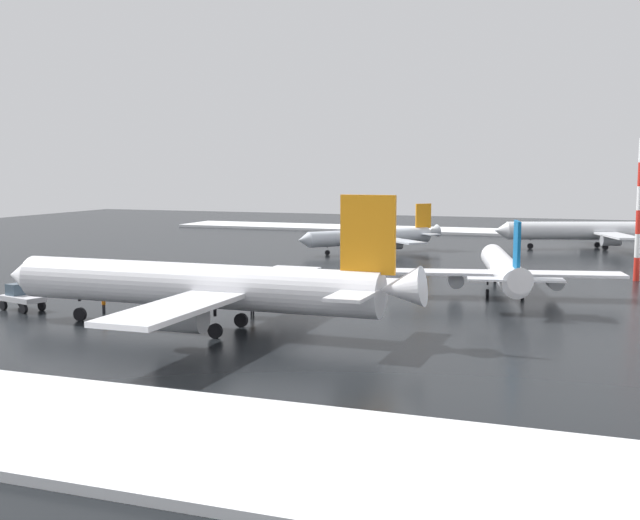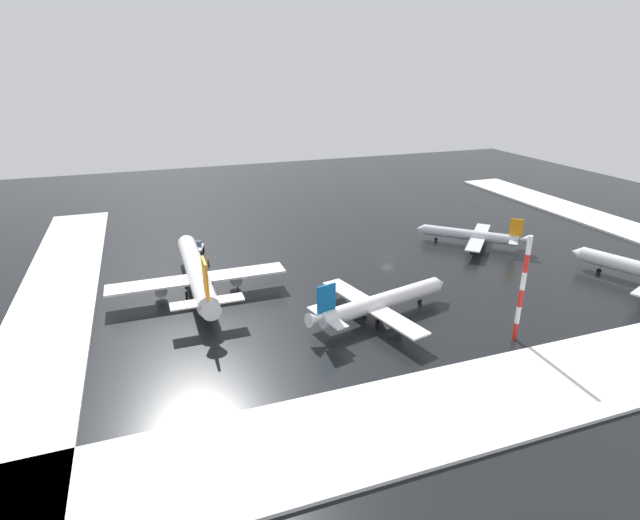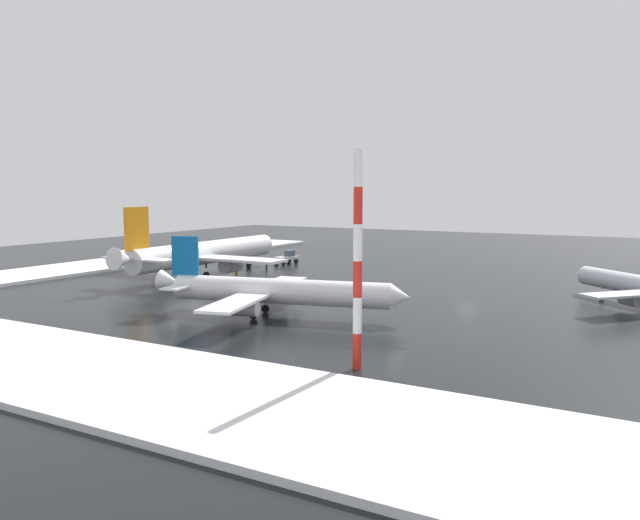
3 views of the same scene
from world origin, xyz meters
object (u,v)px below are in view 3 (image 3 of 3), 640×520
object	(u,v)px
ground_crew_beside_wing	(236,274)
ground_crew_mid_apron	(266,264)
antenna_mast	(358,261)
airplane_parked_starboard	(204,253)
pushback_tug	(287,257)
airplane_foreground_jet	(274,291)

from	to	relation	value
ground_crew_beside_wing	ground_crew_mid_apron	distance (m)	14.08
ground_crew_beside_wing	ground_crew_mid_apron	bearing A→B (deg)	81.39
ground_crew_beside_wing	antenna_mast	distance (m)	50.57
airplane_parked_starboard	ground_crew_beside_wing	xyz separation A→B (m)	(7.32, -1.07, -2.85)
ground_crew_mid_apron	antenna_mast	size ratio (longest dim) A/B	0.10
pushback_tug	antenna_mast	xyz separation A→B (m)	(41.82, -55.84, 7.23)
airplane_parked_starboard	pushback_tug	xyz separation A→B (m)	(2.51, 21.15, -2.54)
ground_crew_mid_apron	antenna_mast	world-z (taller)	antenna_mast
airplane_parked_starboard	ground_crew_mid_apron	size ratio (longest dim) A/B	22.70
ground_crew_beside_wing	antenna_mast	size ratio (longest dim) A/B	0.10
airplane_parked_starboard	ground_crew_beside_wing	world-z (taller)	airplane_parked_starboard
airplane_foreground_jet	ground_crew_beside_wing	xyz separation A→B (m)	(-20.26, 20.04, -1.90)
airplane_parked_starboard	ground_crew_mid_apron	distance (m)	13.35
pushback_tug	ground_crew_mid_apron	size ratio (longest dim) A/B	2.93
pushback_tug	ground_crew_beside_wing	size ratio (longest dim) A/B	2.93
ground_crew_beside_wing	antenna_mast	xyz separation A→B (m)	(37.01, -33.62, 7.55)
airplane_foreground_jet	pushback_tug	bearing A→B (deg)	107.30
pushback_tug	ground_crew_mid_apron	xyz separation A→B (m)	(1.14, -8.62, -0.31)
antenna_mast	pushback_tug	bearing A→B (deg)	126.83
ground_crew_mid_apron	pushback_tug	bearing A→B (deg)	-165.92
ground_crew_mid_apron	airplane_foreground_jet	bearing A→B (deg)	42.01
airplane_foreground_jet	pushback_tug	xyz separation A→B (m)	(-25.07, 42.26, -1.59)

